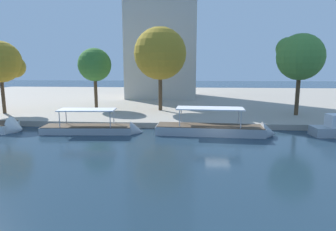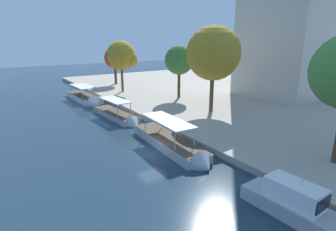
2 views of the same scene
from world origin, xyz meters
TOP-DOWN VIEW (x-y plane):
  - ground_plane at (0.00, 0.00)m, footprint 220.00×220.00m
  - dock_promenade at (0.00, 32.60)m, footprint 120.00×55.00m
  - tour_boat_0 at (-28.51, 2.14)m, footprint 13.11×3.76m
  - tour_boat_1 at (-13.75, 2.38)m, footprint 11.62×3.26m
  - tour_boat_2 at (0.26, 2.47)m, footprint 13.31×3.49m
  - motor_yacht_3 at (15.05, 2.70)m, footprint 9.08×2.55m
  - tree_1 at (-40.50, 13.55)m, footprint 4.99×5.12m
  - tree_2 at (-29.86, 10.82)m, footprint 5.92×5.92m
  - tree_3 at (-7.60, 14.73)m, footprint 7.95×7.95m
  - tree_4 at (-18.31, 16.84)m, footprint 5.32×5.32m

SIDE VIEW (x-z plane):
  - ground_plane at x=0.00m, z-range 0.00..0.00m
  - tour_boat_1 at x=-13.75m, z-range -1.64..2.17m
  - dock_promenade at x=0.00m, z-range 0.00..0.71m
  - tour_boat_0 at x=-28.51m, z-range -1.57..2.40m
  - tour_boat_2 at x=0.26m, z-range -1.60..2.43m
  - motor_yacht_3 at x=15.05m, z-range -1.63..2.88m
  - tree_1 at x=-40.50m, z-range 2.61..11.44m
  - tree_4 at x=-18.31m, z-range 2.96..12.65m
  - tree_2 at x=-29.86m, z-range 2.73..13.16m
  - tree_3 at x=-7.60m, z-range 3.18..15.88m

